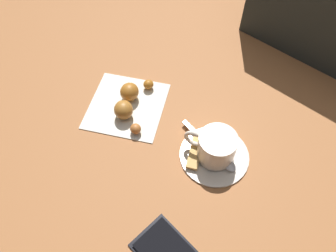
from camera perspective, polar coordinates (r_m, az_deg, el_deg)
The scene contains 8 objects.
ground_plane at distance 0.65m, azimuth 1.29°, elevation -0.64°, with size 1.80×1.80×0.00m, color #9F6135.
saucer at distance 0.62m, azimuth 8.19°, elevation -5.08°, with size 0.13×0.13×0.01m, color beige.
espresso_cup at distance 0.59m, azimuth 8.42°, elevation -3.58°, with size 0.10×0.07×0.06m.
teaspoon at distance 0.61m, azimuth 8.58°, elevation -4.75°, with size 0.14×0.06×0.01m.
sugar_packet at distance 0.61m, azimuth 4.81°, elevation -4.77°, with size 0.07×0.02×0.01m, color tan.
napkin at distance 0.69m, azimuth -7.38°, elevation 3.52°, with size 0.15×0.16×0.00m, color silver.
croissant at distance 0.67m, azimuth -6.94°, elevation 4.34°, with size 0.09×0.14×0.04m.
laptop_bag at distance 0.80m, azimuth 26.07°, elevation 18.28°, with size 0.32×0.10×0.23m, color #2A302E.
Camera 1 is at (-0.17, 0.31, 0.54)m, focal length 34.53 mm.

